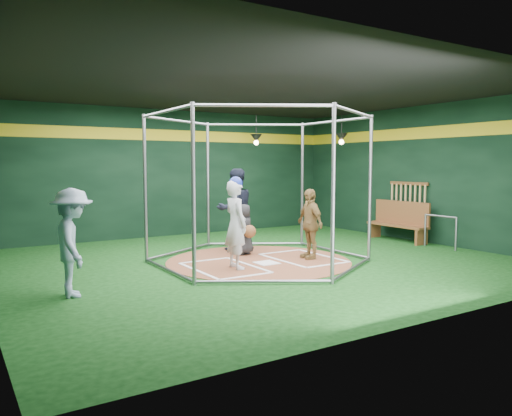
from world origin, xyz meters
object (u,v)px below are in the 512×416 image
batter_figure (236,223)px  umpire (235,209)px  dugout_bench (399,221)px  visitor_leopard (310,224)px

batter_figure → umpire: (1.03, 1.82, 0.07)m
batter_figure → dugout_bench: bearing=8.5°
umpire → dugout_bench: size_ratio=1.06×
visitor_leopard → batter_figure: bearing=-82.0°
batter_figure → umpire: 2.09m
umpire → dugout_bench: 4.50m
visitor_leopard → umpire: size_ratio=0.78×
visitor_leopard → umpire: umpire is taller
visitor_leopard → dugout_bench: size_ratio=0.83×
umpire → dugout_bench: (4.36, -1.01, -0.43)m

